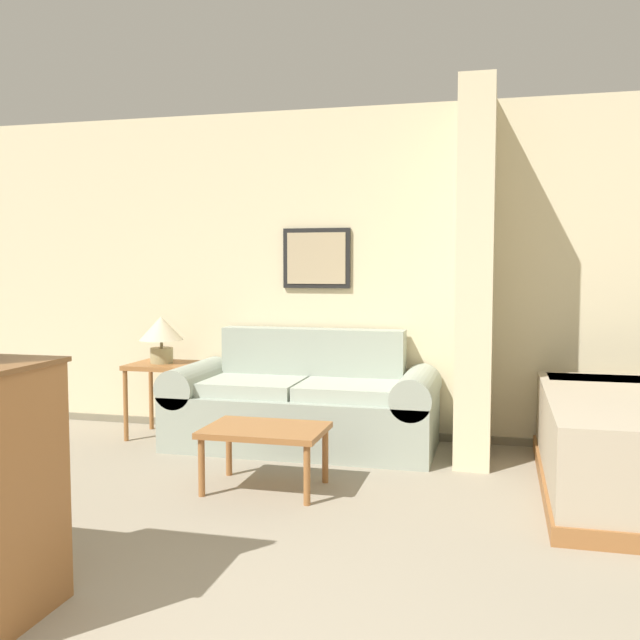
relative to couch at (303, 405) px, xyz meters
name	(u,v)px	position (x,y,z in m)	size (l,w,h in m)	color
wall_back	(384,275)	(0.53, 0.48, 0.98)	(7.56, 0.16, 2.60)	beige
wall_partition_pillar	(476,275)	(1.26, 0.01, 0.98)	(0.24, 0.82, 2.60)	beige
couch	(303,405)	(0.00, 0.00, 0.00)	(2.01, 0.84, 0.87)	#99A393
coffee_table	(265,434)	(0.05, -1.06, 0.02)	(0.73, 0.52, 0.38)	#996033
side_table	(162,375)	(-1.18, 0.03, 0.18)	(0.48, 0.48, 0.59)	#996033
table_lamp	(161,332)	(-1.18, 0.03, 0.52)	(0.35, 0.35, 0.37)	tan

